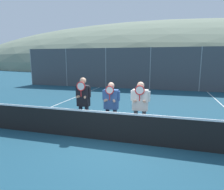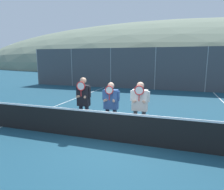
% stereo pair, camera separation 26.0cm
% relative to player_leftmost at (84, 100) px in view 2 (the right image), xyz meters
% --- Properties ---
extents(ground_plane, '(120.00, 120.00, 0.00)m').
position_rel_player_leftmost_xyz_m(ground_plane, '(1.27, -0.57, -1.10)').
color(ground_plane, navy).
extents(hill_distant, '(130.71, 72.62, 25.42)m').
position_rel_player_leftmost_xyz_m(hill_distant, '(1.27, 59.92, -1.10)').
color(hill_distant, slate).
rests_on(hill_distant, ground_plane).
extents(clubhouse_building, '(23.01, 5.50, 3.36)m').
position_rel_player_leftmost_xyz_m(clubhouse_building, '(1.01, 18.29, 0.60)').
color(clubhouse_building, beige).
rests_on(clubhouse_building, ground_plane).
extents(fence_back, '(22.58, 0.06, 3.37)m').
position_rel_player_leftmost_xyz_m(fence_back, '(1.27, 10.32, 0.58)').
color(fence_back, gray).
rests_on(fence_back, ground_plane).
extents(tennis_net, '(11.66, 0.09, 1.02)m').
position_rel_player_leftmost_xyz_m(tennis_net, '(1.27, -0.57, -0.63)').
color(tennis_net, gray).
rests_on(tennis_net, ground_plane).
extents(court_line_left_sideline, '(0.05, 16.00, 0.01)m').
position_rel_player_leftmost_xyz_m(court_line_left_sideline, '(-3.07, 2.43, -1.10)').
color(court_line_left_sideline, white).
rests_on(court_line_left_sideline, ground_plane).
extents(player_leftmost, '(0.55, 0.34, 1.86)m').
position_rel_player_leftmost_xyz_m(player_leftmost, '(0.00, 0.00, 0.00)').
color(player_leftmost, '#232838').
rests_on(player_leftmost, ground_plane).
extents(player_center_left, '(0.60, 0.34, 1.72)m').
position_rel_player_leftmost_xyz_m(player_center_left, '(0.94, 0.13, -0.08)').
color(player_center_left, '#232838').
rests_on(player_center_left, ground_plane).
extents(player_center_right, '(0.63, 0.34, 1.76)m').
position_rel_player_leftmost_xyz_m(player_center_right, '(1.91, 0.14, -0.04)').
color(player_center_right, '#56565B').
rests_on(player_center_right, ground_plane).
extents(car_far_left, '(4.49, 2.09, 1.70)m').
position_rel_player_leftmost_xyz_m(car_far_left, '(-4.66, 13.62, -0.23)').
color(car_far_left, '#B2B7BC').
rests_on(car_far_left, ground_plane).
extents(car_left_of_center, '(4.12, 1.91, 1.75)m').
position_rel_player_leftmost_xyz_m(car_left_of_center, '(0.28, 13.30, -0.21)').
color(car_left_of_center, slate).
rests_on(car_left_of_center, ground_plane).
extents(car_center, '(4.30, 2.10, 1.88)m').
position_rel_player_leftmost_xyz_m(car_center, '(5.13, 13.54, -0.15)').
color(car_center, '#B2B7BC').
rests_on(car_center, ground_plane).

